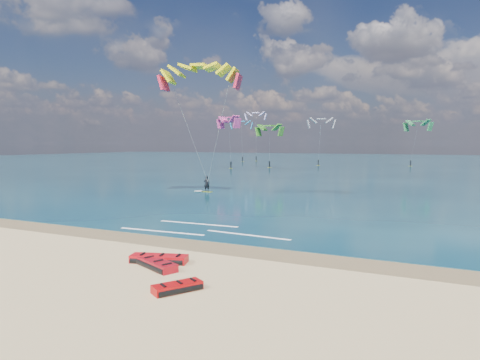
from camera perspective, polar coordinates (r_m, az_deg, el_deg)
name	(u,v)px	position (r m, az deg, el deg)	size (l,w,h in m)	color
ground	(317,184)	(58.46, 10.25, -0.47)	(320.00, 320.00, 0.00)	tan
wet_sand_strip	(147,239)	(24.91, -12.27, -7.74)	(320.00, 2.40, 0.01)	brown
sea	(379,163)	(121.32, 18.00, 2.14)	(320.00, 200.00, 0.04)	#0B2C3C
packed_kite_left	(159,262)	(20.16, -10.75, -10.76)	(2.80, 1.12, 0.41)	red
packed_kite_mid	(157,268)	(19.32, -10.99, -11.45)	(2.49, 1.08, 0.39)	#A40B16
packed_kite_right	(177,291)	(16.37, -8.35, -14.45)	(2.01, 0.98, 0.36)	#B70709
kitesurfer_main	(203,124)	(43.98, -4.90, 7.46)	(9.47, 7.98, 14.23)	#A9C317
shoreline_foam	(201,230)	(26.92, -5.27, -6.61)	(10.87, 3.60, 0.01)	white
distant_kites	(312,142)	(100.99, 9.63, 4.97)	(78.79, 40.80, 14.25)	red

